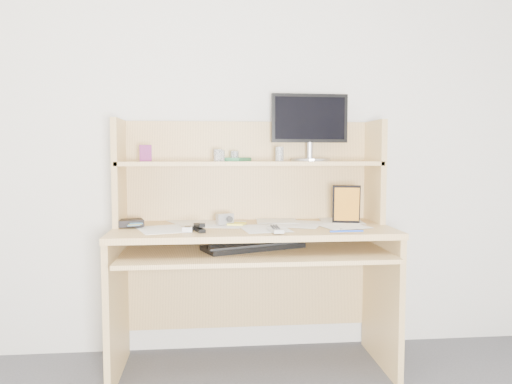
{
  "coord_description": "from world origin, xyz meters",
  "views": [
    {
      "loc": [
        -0.23,
        -1.03,
        1.12
      ],
      "look_at": [
        0.01,
        1.43,
        0.93
      ],
      "focal_mm": 35.0,
      "sensor_mm": 36.0,
      "label": 1
    }
  ],
  "objects": [
    {
      "name": "chip_stack_b",
      "position": [
        -0.15,
        1.6,
        1.11
      ],
      "size": [
        0.04,
        0.04,
        0.06
      ],
      "primitive_type": "cylinder",
      "rotation": [
        0.0,
        0.0,
        -0.09
      ],
      "color": "white",
      "rests_on": "desk"
    },
    {
      "name": "tv_remote",
      "position": [
        0.09,
        1.29,
        0.76
      ],
      "size": [
        0.06,
        0.17,
        0.02
      ],
      "primitive_type": "cube",
      "rotation": [
        0.0,
        0.0,
        0.09
      ],
      "color": "#AEAEA8",
      "rests_on": "paper_clutter"
    },
    {
      "name": "sticky_note_pad",
      "position": [
        -0.08,
        1.55,
        0.76
      ],
      "size": [
        0.11,
        0.11,
        0.01
      ],
      "primitive_type": "cube",
      "rotation": [
        0.0,
        0.0,
        -0.32
      ],
      "color": "yellow",
      "rests_on": "desk"
    },
    {
      "name": "chip_stack_d",
      "position": [
        0.15,
        1.59,
        1.12
      ],
      "size": [
        0.05,
        0.05,
        0.08
      ],
      "primitive_type": "cylinder",
      "rotation": [
        0.0,
        0.0,
        0.13
      ],
      "color": "white",
      "rests_on": "desk"
    },
    {
      "name": "card_box",
      "position": [
        -0.54,
        1.6,
        1.12
      ],
      "size": [
        0.06,
        0.02,
        0.09
      ],
      "primitive_type": "cube",
      "rotation": [
        0.0,
        0.0,
        0.08
      ],
      "color": "maroon",
      "rests_on": "desk"
    },
    {
      "name": "flip_phone",
      "position": [
        -0.32,
        1.35,
        0.77
      ],
      "size": [
        0.05,
        0.09,
        0.02
      ],
      "primitive_type": "cube",
      "rotation": [
        0.0,
        0.0,
        -0.05
      ],
      "color": "#A5A4A7",
      "rests_on": "paper_clutter"
    },
    {
      "name": "keyboard",
      "position": [
        -0.0,
        1.4,
        0.67
      ],
      "size": [
        0.53,
        0.35,
        0.03
      ],
      "rotation": [
        0.0,
        0.0,
        0.37
      ],
      "color": "black",
      "rests_on": "desk"
    },
    {
      "name": "game_case",
      "position": [
        0.5,
        1.52,
        0.86
      ],
      "size": [
        0.14,
        0.05,
        0.2
      ],
      "primitive_type": "cube",
      "rotation": [
        0.0,
        0.0,
        -0.23
      ],
      "color": "black",
      "rests_on": "paper_clutter"
    },
    {
      "name": "digital_camera",
      "position": [
        -0.14,
        1.54,
        0.78
      ],
      "size": [
        0.1,
        0.07,
        0.05
      ],
      "primitive_type": "cube",
      "rotation": [
        0.0,
        0.0,
        0.43
      ],
      "color": "#A2A2A4",
      "rests_on": "paper_clutter"
    },
    {
      "name": "wallet",
      "position": [
        -0.62,
        1.53,
        0.77
      ],
      "size": [
        0.15,
        0.13,
        0.03
      ],
      "primitive_type": "cube",
      "rotation": [
        0.0,
        0.0,
        0.27
      ],
      "color": "black",
      "rests_on": "paper_clutter"
    },
    {
      "name": "desk",
      "position": [
        0.0,
        1.56,
        0.69
      ],
      "size": [
        1.4,
        0.7,
        1.3
      ],
      "color": "tan",
      "rests_on": "floor"
    },
    {
      "name": "monitor",
      "position": [
        0.33,
        1.68,
        1.28
      ],
      "size": [
        0.42,
        0.21,
        0.37
      ],
      "rotation": [
        0.0,
        0.0,
        0.04
      ],
      "color": "#9E9EA3",
      "rests_on": "desk"
    },
    {
      "name": "blue_pen",
      "position": [
        0.42,
        1.22,
        0.76
      ],
      "size": [
        0.16,
        0.01,
        0.01
      ],
      "primitive_type": "cylinder",
      "rotation": [
        1.57,
        0.0,
        1.6
      ],
      "color": "blue",
      "rests_on": "paper_clutter"
    },
    {
      "name": "paper_clutter",
      "position": [
        0.0,
        1.48,
        0.75
      ],
      "size": [
        1.32,
        0.54,
        0.01
      ],
      "primitive_type": "cube",
      "color": "white",
      "rests_on": "desk"
    },
    {
      "name": "shelf_book",
      "position": [
        -0.08,
        1.69,
        1.09
      ],
      "size": [
        0.2,
        0.23,
        0.02
      ],
      "primitive_type": "cube",
      "rotation": [
        0.0,
        0.0,
        -0.43
      ],
      "color": "#317A51",
      "rests_on": "desk"
    },
    {
      "name": "chip_stack_a",
      "position": [
        -0.17,
        1.59,
        1.11
      ],
      "size": [
        0.05,
        0.05,
        0.06
      ],
      "primitive_type": "cylinder",
      "rotation": [
        0.0,
        0.0,
        0.16
      ],
      "color": "black",
      "rests_on": "desk"
    },
    {
      "name": "back_wall",
      "position": [
        0.0,
        1.8,
        1.25
      ],
      "size": [
        3.6,
        0.04,
        2.5
      ],
      "primitive_type": "cube",
      "color": "beige",
      "rests_on": "floor"
    },
    {
      "name": "stapler",
      "position": [
        -0.27,
        1.34,
        0.77
      ],
      "size": [
        0.06,
        0.12,
        0.04
      ],
      "primitive_type": "cube",
      "rotation": [
        0.0,
        0.0,
        0.29
      ],
      "color": "black",
      "rests_on": "paper_clutter"
    },
    {
      "name": "chip_stack_c",
      "position": [
        -0.08,
        1.65,
        1.11
      ],
      "size": [
        0.05,
        0.05,
        0.06
      ],
      "primitive_type": "cylinder",
      "rotation": [
        0.0,
        0.0,
        0.24
      ],
      "color": "black",
      "rests_on": "desk"
    }
  ]
}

